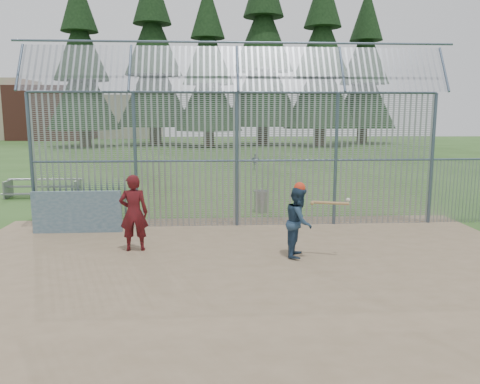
{
  "coord_description": "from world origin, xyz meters",
  "views": [
    {
      "loc": [
        -0.77,
        -10.41,
        3.37
      ],
      "look_at": [
        0.0,
        2.0,
        1.3
      ],
      "focal_mm": 35.0,
      "sensor_mm": 36.0,
      "label": 1
    }
  ],
  "objects": [
    {
      "name": "distant_buildings",
      "position": [
        -23.18,
        56.49,
        3.6
      ],
      "size": [
        26.5,
        10.5,
        8.0
      ],
      "color": "brown",
      "rests_on": "ground"
    },
    {
      "name": "ground",
      "position": [
        0.0,
        0.0,
        0.0
      ],
      "size": [
        120.0,
        120.0,
        0.0
      ],
      "primitive_type": "plane",
      "color": "#2D511E",
      "rests_on": "ground"
    },
    {
      "name": "backstop_fence",
      "position": [
        1.81,
        3.43,
        2.36
      ],
      "size": [
        20.09,
        0.81,
        5.3
      ],
      "color": "#47566B",
      "rests_on": "ground"
    },
    {
      "name": "batting_gear",
      "position": [
        1.44,
        0.26,
        1.6
      ],
      "size": [
        1.31,
        0.45,
        0.52
      ],
      "color": "red",
      "rests_on": "ground"
    },
    {
      "name": "dugout_wall",
      "position": [
        -4.6,
        2.9,
        0.62
      ],
      "size": [
        2.5,
        0.12,
        1.2
      ],
      "primitive_type": "cube",
      "color": "#38566B",
      "rests_on": "dirt_infield"
    },
    {
      "name": "batter",
      "position": [
        1.3,
        0.29,
        0.86
      ],
      "size": [
        0.84,
        0.96,
        1.67
      ],
      "primitive_type": "imported",
      "rotation": [
        0.0,
        0.0,
        1.28
      ],
      "color": "navy",
      "rests_on": "dirt_infield"
    },
    {
      "name": "conifer_row",
      "position": [
        1.93,
        41.51,
        10.83
      ],
      "size": [
        38.48,
        12.26,
        20.2
      ],
      "color": "#332319",
      "rests_on": "ground"
    },
    {
      "name": "dirt_infield",
      "position": [
        0.0,
        -0.5,
        0.01
      ],
      "size": [
        14.0,
        10.0,
        0.02
      ],
      "primitive_type": "cube",
      "color": "#756047",
      "rests_on": "ground"
    },
    {
      "name": "bg_kid_seated",
      "position": [
        1.94,
        17.94,
        0.51
      ],
      "size": [
        0.63,
        0.34,
        1.02
      ],
      "primitive_type": "imported",
      "rotation": [
        0.0,
        0.0,
        2.99
      ],
      "color": "slate",
      "rests_on": "ground"
    },
    {
      "name": "bleacher",
      "position": [
        -7.66,
        8.98,
        0.41
      ],
      "size": [
        3.0,
        0.95,
        0.72
      ],
      "color": "gray",
      "rests_on": "ground"
    },
    {
      "name": "trash_can",
      "position": [
        0.97,
        5.57,
        0.38
      ],
      "size": [
        0.56,
        0.56,
        0.82
      ],
      "color": "gray",
      "rests_on": "ground"
    },
    {
      "name": "onlooker",
      "position": [
        -2.69,
        1.01,
        0.97
      ],
      "size": [
        0.73,
        0.51,
        1.9
      ],
      "primitive_type": "imported",
      "rotation": [
        0.0,
        0.0,
        3.22
      ],
      "color": "maroon",
      "rests_on": "dirt_infield"
    }
  ]
}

